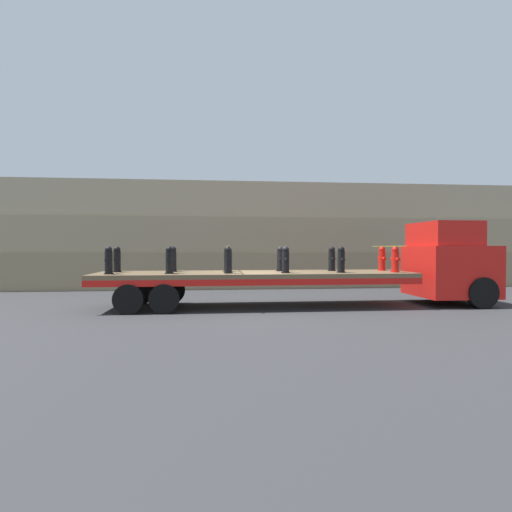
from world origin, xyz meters
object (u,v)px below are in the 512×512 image
object	(u,v)px
fire_hydrant_black_near_1	(169,260)
fire_hydrant_black_far_1	(173,259)
fire_hydrant_black_near_3	(286,260)
fire_hydrant_black_far_2	(227,259)
fire_hydrant_black_near_4	(341,260)
fire_hydrant_red_far_5	(382,259)
flatbed_trailer	(236,278)
fire_hydrant_black_near_0	(109,261)
fire_hydrant_red_near_5	(395,260)
truck_cab	(451,263)
fire_hydrant_black_far_4	(332,259)
fire_hydrant_black_far_0	(117,260)
fire_hydrant_black_far_3	(280,259)
fire_hydrant_black_near_2	(228,260)

from	to	relation	value
fire_hydrant_black_near_1	fire_hydrant_black_far_1	xyz separation A→B (m)	(0.00, 1.08, 0.00)
fire_hydrant_black_far_1	fire_hydrant_black_near_3	bearing A→B (deg)	-16.01
fire_hydrant_black_far_1	fire_hydrant_black_far_2	world-z (taller)	same
fire_hydrant_black_near_1	fire_hydrant_black_near_4	xyz separation A→B (m)	(5.64, 0.00, 0.00)
fire_hydrant_black_far_1	fire_hydrant_black_near_4	distance (m)	5.74
fire_hydrant_black_near_3	fire_hydrant_black_far_1	bearing A→B (deg)	163.99
fire_hydrant_black_near_3	fire_hydrant_red_far_5	bearing A→B (deg)	16.01
flatbed_trailer	fire_hydrant_black_near_3	bearing A→B (deg)	-18.52
fire_hydrant_black_near_1	fire_hydrant_black_far_2	world-z (taller)	same
fire_hydrant_black_near_3	fire_hydrant_red_far_5	size ratio (longest dim) A/B	1.00
fire_hydrant_black_near_0	fire_hydrant_red_near_5	size ratio (longest dim) A/B	1.00
truck_cab	fire_hydrant_black_far_4	distance (m)	4.25
truck_cab	flatbed_trailer	xyz separation A→B (m)	(-7.70, 0.00, -0.49)
fire_hydrant_black_far_1	fire_hydrant_black_far_4	xyz separation A→B (m)	(5.64, 0.00, 0.00)
fire_hydrant_red_far_5	fire_hydrant_black_far_2	bearing A→B (deg)	180.00
fire_hydrant_black_near_3	fire_hydrant_black_near_4	size ratio (longest dim) A/B	1.00
fire_hydrant_black_far_0	fire_hydrant_black_far_2	world-z (taller)	same
fire_hydrant_black_far_4	fire_hydrant_black_far_3	bearing A→B (deg)	180.00
fire_hydrant_black_near_4	fire_hydrant_red_near_5	world-z (taller)	same
truck_cab	fire_hydrant_black_near_2	bearing A→B (deg)	-176.13
fire_hydrant_black_far_4	flatbed_trailer	bearing A→B (deg)	-171.21
fire_hydrant_black_far_1	fire_hydrant_black_near_0	bearing A→B (deg)	-150.14
fire_hydrant_black_near_2	fire_hydrant_red_near_5	bearing A→B (deg)	0.00
fire_hydrant_black_near_0	fire_hydrant_red_far_5	distance (m)	9.46
fire_hydrant_black_far_0	fire_hydrant_red_far_5	world-z (taller)	same
flatbed_trailer	fire_hydrant_black_far_0	size ratio (longest dim) A/B	12.07
truck_cab	fire_hydrant_black_near_0	size ratio (longest dim) A/B	3.32
fire_hydrant_black_far_3	fire_hydrant_red_near_5	bearing A→B (deg)	-16.01
fire_hydrant_black_far_3	fire_hydrant_red_far_5	size ratio (longest dim) A/B	1.00
fire_hydrant_black_far_4	fire_hydrant_red_near_5	xyz separation A→B (m)	(1.88, -1.08, 0.00)
fire_hydrant_black_near_4	fire_hydrant_black_far_4	xyz separation A→B (m)	(0.00, 1.08, 0.00)
flatbed_trailer	truck_cab	bearing A→B (deg)	0.00
fire_hydrant_black_near_0	fire_hydrant_black_far_4	distance (m)	7.59
flatbed_trailer	fire_hydrant_black_near_4	world-z (taller)	fire_hydrant_black_near_4
flatbed_trailer	fire_hydrant_black_near_3	distance (m)	1.81
fire_hydrant_black_near_3	fire_hydrant_red_near_5	size ratio (longest dim) A/B	1.00
flatbed_trailer	fire_hydrant_black_near_0	world-z (taller)	fire_hydrant_black_near_0
flatbed_trailer	fire_hydrant_black_near_0	bearing A→B (deg)	-172.37
flatbed_trailer	fire_hydrant_black_far_1	world-z (taller)	fire_hydrant_black_far_1
truck_cab	fire_hydrant_black_near_2	size ratio (longest dim) A/B	3.32
truck_cab	fire_hydrant_black_near_4	bearing A→B (deg)	-172.70
fire_hydrant_black_far_1	fire_hydrant_black_near_4	size ratio (longest dim) A/B	1.00
fire_hydrant_black_far_1	truck_cab	bearing A→B (deg)	-3.13
fire_hydrant_black_near_0	fire_hydrant_red_far_5	bearing A→B (deg)	6.55
fire_hydrant_black_near_1	fire_hydrant_black_far_1	size ratio (longest dim) A/B	1.00
truck_cab	fire_hydrant_black_near_0	bearing A→B (deg)	-177.37
truck_cab	fire_hydrant_red_far_5	distance (m)	2.40
fire_hydrant_black_near_0	flatbed_trailer	bearing A→B (deg)	7.63
fire_hydrant_black_far_2	fire_hydrant_red_far_5	bearing A→B (deg)	0.00
fire_hydrant_black_far_0	fire_hydrant_black_near_2	size ratio (longest dim) A/B	1.00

